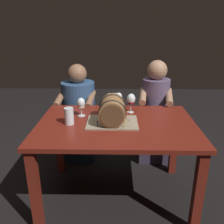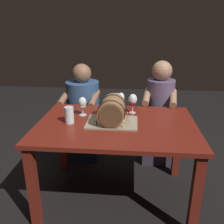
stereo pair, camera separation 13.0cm
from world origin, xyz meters
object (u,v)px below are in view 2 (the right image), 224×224
wine_glass_amber (121,98)px  dining_table (116,135)px  wine_glass_red (133,100)px  wine_glass_white (82,103)px  menu_card (116,101)px  beer_pint (69,115)px  person_seated_right (159,118)px  person_seated_left (83,115)px  barrel_cake (112,111)px

wine_glass_amber → dining_table: bearing=-93.0°
wine_glass_red → wine_glass_white: bearing=-167.4°
menu_card → wine_glass_red: bearing=-35.7°
beer_pint → menu_card: (0.37, 0.39, 0.01)m
wine_glass_red → person_seated_right: person_seated_right is taller
beer_pint → person_seated_right: (0.83, 0.73, -0.29)m
person_seated_left → person_seated_right: 0.87m
person_seated_right → menu_card: bearing=-143.7°
beer_pint → menu_card: size_ratio=0.89×
dining_table → wine_glass_white: bearing=153.1°
beer_pint → menu_card: bearing=46.6°
dining_table → wine_glass_white: (-0.32, 0.16, 0.23)m
wine_glass_red → menu_card: size_ratio=1.15×
dining_table → wine_glass_red: (0.13, 0.26, 0.24)m
wine_glass_white → menu_card: wine_glass_white is taller
person_seated_right → barrel_cake: bearing=-123.8°
wine_glass_red → dining_table: bearing=-116.9°
dining_table → wine_glass_amber: (0.02, 0.37, 0.22)m
barrel_cake → person_seated_right: size_ratio=0.36×
barrel_cake → wine_glass_white: (-0.28, 0.16, 0.01)m
dining_table → menu_card: (-0.03, 0.36, 0.19)m
barrel_cake → beer_pint: size_ratio=3.02×
barrel_cake → menu_card: 0.36m
wine_glass_red → wine_glass_white: size_ratio=1.07×
barrel_cake → beer_pint: (-0.36, -0.03, -0.04)m
wine_glass_white → beer_pint: bearing=-111.5°
wine_glass_red → menu_card: (-0.16, 0.10, -0.05)m
person_seated_right → wine_glass_red: bearing=-124.5°
dining_table → menu_card: size_ratio=8.39×
dining_table → barrel_cake: 0.22m
dining_table → wine_glass_red: wine_glass_red is taller
barrel_cake → beer_pint: bearing=-175.8°
dining_table → wine_glass_white: 0.43m
wine_glass_amber → wine_glass_red: bearing=-42.0°
person_seated_left → person_seated_right: size_ratio=0.96×
barrel_cake → person_seated_left: person_seated_left is taller
wine_glass_red → beer_pint: (-0.53, -0.29, -0.06)m
wine_glass_white → menu_card: size_ratio=1.08×
dining_table → wine_glass_amber: bearing=87.0°
dining_table → beer_pint: 0.43m
wine_glass_white → menu_card: bearing=34.1°
barrel_cake → wine_glass_red: 0.32m
barrel_cake → person_seated_left: size_ratio=0.38×
wine_glass_white → beer_pint: wine_glass_white is taller
wine_glass_red → wine_glass_white: 0.47m
person_seated_right → dining_table: bearing=-121.7°
wine_glass_amber → beer_pint: size_ratio=1.16×
beer_pint → wine_glass_white: bearing=68.5°
wine_glass_red → wine_glass_amber: 0.16m
barrel_cake → beer_pint: barrel_cake is taller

